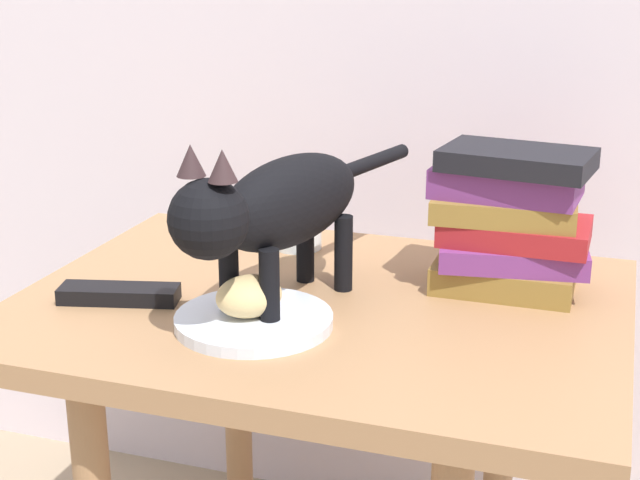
{
  "coord_description": "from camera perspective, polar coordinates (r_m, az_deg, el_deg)",
  "views": [
    {
      "loc": [
        0.35,
        -1.04,
        0.98
      ],
      "look_at": [
        0.0,
        0.0,
        0.63
      ],
      "focal_mm": 52.03,
      "sensor_mm": 36.0,
      "label": 1
    }
  ],
  "objects": [
    {
      "name": "side_table",
      "position": [
        1.21,
        -0.0,
        -7.16
      ],
      "size": [
        0.76,
        0.57,
        0.55
      ],
      "color": "#9E724C",
      "rests_on": "ground"
    },
    {
      "name": "book_stack",
      "position": [
        1.21,
        11.59,
        1.17
      ],
      "size": [
        0.21,
        0.15,
        0.19
      ],
      "color": "olive",
      "rests_on": "side_table"
    },
    {
      "name": "cat",
      "position": [
        1.11,
        -2.74,
        2.04
      ],
      "size": [
        0.17,
        0.47,
        0.23
      ],
      "color": "black",
      "rests_on": "side_table"
    },
    {
      "name": "candle_jar",
      "position": [
        1.37,
        -1.36,
        1.04
      ],
      "size": [
        0.07,
        0.07,
        0.08
      ],
      "color": "silver",
      "rests_on": "side_table"
    },
    {
      "name": "plate",
      "position": [
        1.1,
        -4.09,
        -4.96
      ],
      "size": [
        0.19,
        0.19,
        0.01
      ],
      "primitive_type": "cylinder",
      "color": "silver",
      "rests_on": "side_table"
    },
    {
      "name": "bread_roll",
      "position": [
        1.09,
        -4.38,
        -3.46
      ],
      "size": [
        0.1,
        0.1,
        0.05
      ],
      "primitive_type": "ellipsoid",
      "rotation": [
        0.0,
        0.0,
        0.75
      ],
      "color": "#E0BC7A",
      "rests_on": "plate"
    },
    {
      "name": "tv_remote",
      "position": [
        1.2,
        -12.25,
        -3.26
      ],
      "size": [
        0.16,
        0.08,
        0.02
      ],
      "primitive_type": "cube",
      "rotation": [
        0.0,
        0.0,
        0.25
      ],
      "color": "black",
      "rests_on": "side_table"
    }
  ]
}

